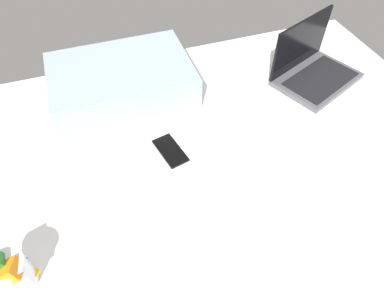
% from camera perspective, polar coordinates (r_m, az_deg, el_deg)
% --- Properties ---
extents(bed_mattress, '(1.80, 1.40, 0.18)m').
position_cam_1_polar(bed_mattress, '(1.20, 4.68, -7.02)').
color(bed_mattress, white).
rests_on(bed_mattress, ground).
extents(laptop, '(0.39, 0.34, 0.23)m').
position_cam_1_polar(laptop, '(1.52, 19.11, 11.51)').
color(laptop, '#4C4C51').
rests_on(laptop, bed_mattress).
extents(snack_cup, '(0.11, 0.09, 0.14)m').
position_cam_1_polar(snack_cup, '(0.99, -27.35, -18.24)').
color(snack_cup, silver).
rests_on(snack_cup, bed_mattress).
extents(cell_phone, '(0.10, 0.15, 0.01)m').
position_cam_1_polar(cell_phone, '(1.17, -3.59, -1.08)').
color(cell_phone, black).
rests_on(cell_phone, bed_mattress).
extents(pillow, '(0.52, 0.36, 0.13)m').
position_cam_1_polar(pillow, '(1.37, -11.42, 10.14)').
color(pillow, '#8C9EB7').
rests_on(pillow, bed_mattress).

